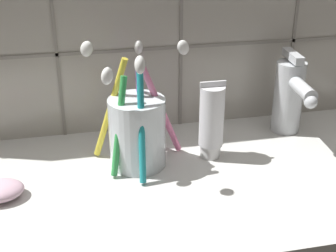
# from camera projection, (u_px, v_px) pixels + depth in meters

# --- Properties ---
(sink_counter) EXTENTS (0.77, 0.35, 0.02)m
(sink_counter) POSITION_uv_depth(u_px,v_px,m) (194.00, 181.00, 0.65)
(sink_counter) COLOR silver
(sink_counter) RESTS_ON ground
(tile_wall_backsplash) EXTENTS (0.87, 0.02, 0.41)m
(tile_wall_backsplash) POSITION_uv_depth(u_px,v_px,m) (168.00, 16.00, 0.72)
(tile_wall_backsplash) COLOR #B7B2A8
(tile_wall_backsplash) RESTS_ON ground
(toothbrush_cup) EXTENTS (0.16, 0.16, 0.18)m
(toothbrush_cup) POSITION_uv_depth(u_px,v_px,m) (137.00, 129.00, 0.65)
(toothbrush_cup) COLOR silver
(toothbrush_cup) RESTS_ON sink_counter
(toothpaste_tube) EXTENTS (0.04, 0.04, 0.12)m
(toothpaste_tube) POSITION_uv_depth(u_px,v_px,m) (211.00, 121.00, 0.67)
(toothpaste_tube) COLOR white
(toothpaste_tube) RESTS_ON sink_counter
(sink_faucet) EXTENTS (0.05, 0.12, 0.13)m
(sink_faucet) POSITION_uv_depth(u_px,v_px,m) (290.00, 95.00, 0.75)
(sink_faucet) COLOR silver
(sink_faucet) RESTS_ON sink_counter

